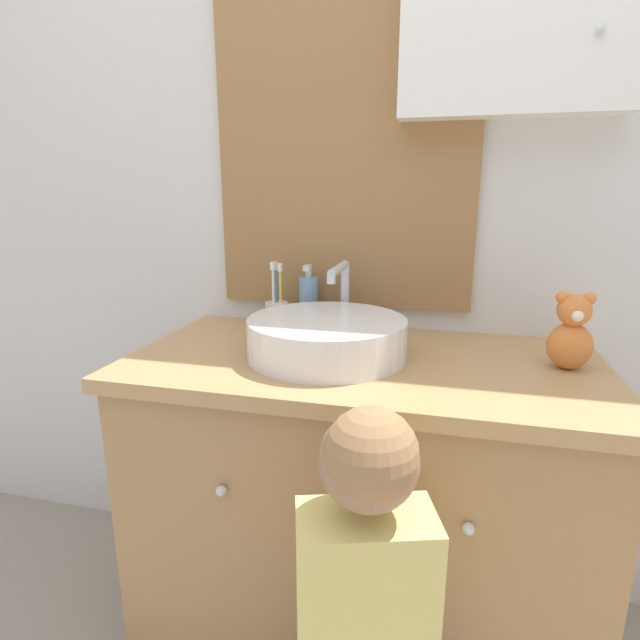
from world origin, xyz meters
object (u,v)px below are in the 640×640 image
Objects in this scene: soap_dispenser at (309,302)px; teddy_bear at (571,333)px; sink_basin at (328,336)px; toothbrush_holder at (277,313)px; child_figure at (365,617)px.

soap_dispenser reaches higher than teddy_bear.
sink_basin is 2.45× the size of teddy_bear.
toothbrush_holder is 0.77m from teddy_bear.
soap_dispenser reaches higher than child_figure.
toothbrush_holder is 0.83m from child_figure.
sink_basin is at bearing -64.38° from soap_dispenser.
soap_dispenser is 0.83m from child_figure.
sink_basin is at bearing -175.30° from teddy_bear.
sink_basin is 2.31× the size of soap_dispenser.
soap_dispenser is at bearing 164.05° from teddy_bear.
soap_dispenser is 0.69m from teddy_bear.
toothbrush_holder is 1.12× the size of teddy_bear.
sink_basin is 0.60m from child_figure.
toothbrush_holder is at bearing 119.75° from child_figure.
child_figure is 0.73m from teddy_bear.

